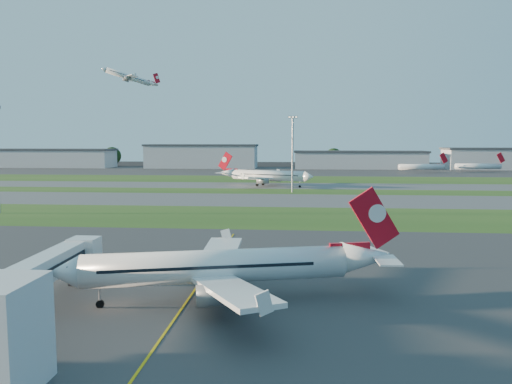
# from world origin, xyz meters

# --- Properties ---
(ground) EXTENTS (700.00, 700.00, 0.00)m
(ground) POSITION_xyz_m (0.00, 0.00, 0.00)
(ground) COLOR black
(ground) RESTS_ON ground
(apron_near) EXTENTS (300.00, 70.00, 0.01)m
(apron_near) POSITION_xyz_m (0.00, 0.00, 0.01)
(apron_near) COLOR #333335
(apron_near) RESTS_ON ground
(grass_strip_a) EXTENTS (300.00, 34.00, 0.01)m
(grass_strip_a) POSITION_xyz_m (0.00, 52.00, 0.01)
(grass_strip_a) COLOR #244B19
(grass_strip_a) RESTS_ON ground
(taxiway_a) EXTENTS (300.00, 32.00, 0.01)m
(taxiway_a) POSITION_xyz_m (0.00, 85.00, 0.01)
(taxiway_a) COLOR #515154
(taxiway_a) RESTS_ON ground
(grass_strip_b) EXTENTS (300.00, 18.00, 0.01)m
(grass_strip_b) POSITION_xyz_m (0.00, 110.00, 0.01)
(grass_strip_b) COLOR #244B19
(grass_strip_b) RESTS_ON ground
(taxiway_b) EXTENTS (300.00, 26.00, 0.01)m
(taxiway_b) POSITION_xyz_m (0.00, 132.00, 0.01)
(taxiway_b) COLOR #515154
(taxiway_b) RESTS_ON ground
(grass_strip_c) EXTENTS (300.00, 40.00, 0.01)m
(grass_strip_c) POSITION_xyz_m (0.00, 165.00, 0.01)
(grass_strip_c) COLOR #244B19
(grass_strip_c) RESTS_ON ground
(apron_far) EXTENTS (400.00, 80.00, 0.01)m
(apron_far) POSITION_xyz_m (0.00, 225.00, 0.01)
(apron_far) COLOR #333335
(apron_far) RESTS_ON ground
(yellow_line) EXTENTS (0.25, 60.00, 0.02)m
(yellow_line) POSITION_xyz_m (5.00, 0.00, 0.00)
(yellow_line) COLOR gold
(yellow_line) RESTS_ON ground
(jet_bridge) EXTENTS (4.20, 26.90, 6.20)m
(jet_bridge) POSITION_xyz_m (-9.81, -15.24, 4.01)
(jet_bridge) COLOR silver
(jet_bridge) RESTS_ON ground
(airliner_parked) EXTENTS (34.57, 28.98, 10.99)m
(airliner_parked) POSITION_xyz_m (8.57, -9.17, 3.86)
(airliner_parked) COLOR white
(airliner_parked) RESTS_ON ground
(airliner_taxiing) EXTENTS (35.56, 30.17, 11.71)m
(airliner_taxiing) POSITION_xyz_m (5.14, 129.80, 4.11)
(airliner_taxiing) COLOR white
(airliner_taxiing) RESTS_ON ground
(airliner_departing) EXTENTS (28.26, 24.15, 9.58)m
(airliner_departing) POSITION_xyz_m (-79.73, 219.70, 53.52)
(airliner_departing) COLOR white
(mini_jet_near) EXTENTS (28.18, 9.33, 9.48)m
(mini_jet_near) POSITION_xyz_m (84.33, 217.72, 3.28)
(mini_jet_near) COLOR white
(mini_jet_near) RESTS_ON ground
(mini_jet_far) EXTENTS (28.53, 7.05, 9.48)m
(mini_jet_far) POSITION_xyz_m (117.44, 226.73, 3.28)
(mini_jet_far) COLOR white
(mini_jet_far) RESTS_ON ground
(light_mast_centre) EXTENTS (3.20, 0.70, 25.80)m
(light_mast_centre) POSITION_xyz_m (15.00, 108.00, 14.81)
(light_mast_centre) COLOR gray
(light_mast_centre) RESTS_ON ground
(hangar_far_west) EXTENTS (91.80, 23.00, 12.20)m
(hangar_far_west) POSITION_xyz_m (-150.00, 255.00, 6.14)
(hangar_far_west) COLOR #ADB0B6
(hangar_far_west) RESTS_ON ground
(hangar_west) EXTENTS (71.40, 23.00, 15.20)m
(hangar_west) POSITION_xyz_m (-45.00, 255.00, 7.64)
(hangar_west) COLOR #ADB0B6
(hangar_west) RESTS_ON ground
(hangar_east) EXTENTS (81.60, 23.00, 11.20)m
(hangar_east) POSITION_xyz_m (55.00, 255.00, 5.64)
(hangar_east) COLOR #ADB0B6
(hangar_east) RESTS_ON ground
(tree_west) EXTENTS (12.10, 12.10, 13.20)m
(tree_west) POSITION_xyz_m (-110.00, 270.00, 7.14)
(tree_west) COLOR black
(tree_west) RESTS_ON ground
(tree_mid_west) EXTENTS (9.90, 9.90, 10.80)m
(tree_mid_west) POSITION_xyz_m (-20.00, 266.00, 5.84)
(tree_mid_west) COLOR black
(tree_mid_west) RESTS_ON ground
(tree_mid_east) EXTENTS (11.55, 11.55, 12.60)m
(tree_mid_east) POSITION_xyz_m (40.00, 269.00, 6.81)
(tree_mid_east) COLOR black
(tree_mid_east) RESTS_ON ground
(tree_east) EXTENTS (10.45, 10.45, 11.40)m
(tree_east) POSITION_xyz_m (115.00, 267.00, 6.16)
(tree_east) COLOR black
(tree_east) RESTS_ON ground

